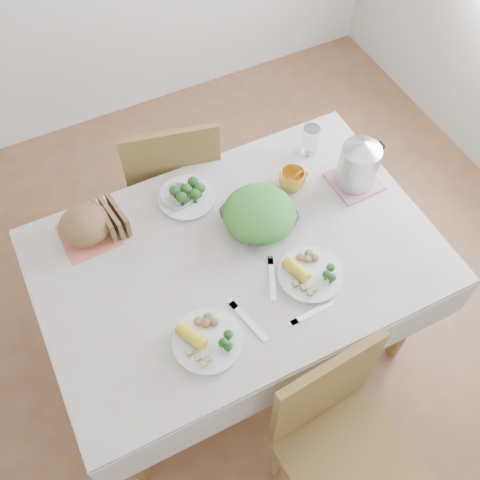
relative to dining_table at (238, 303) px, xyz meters
name	(u,v)px	position (x,y,z in m)	size (l,w,h in m)	color
floor	(238,339)	(0.00, 0.00, -0.38)	(3.60, 3.60, 0.00)	brown
dining_table	(238,303)	(0.00, 0.00, 0.00)	(1.40, 0.90, 0.75)	brown
tablecloth	(238,255)	(0.00, 0.00, 0.38)	(1.50, 1.00, 0.01)	beige
chair_near	(348,459)	(0.05, -0.78, 0.09)	(0.43, 0.43, 0.95)	brown
chair_far	(172,178)	(0.00, 0.72, 0.09)	(0.43, 0.43, 0.96)	brown
salad_bowl	(259,218)	(0.14, 0.09, 0.42)	(0.27, 0.27, 0.07)	white
dinner_plate_left	(208,341)	(-0.25, -0.28, 0.40)	(0.25, 0.25, 0.02)	white
dinner_plate_right	(310,275)	(0.20, -0.21, 0.40)	(0.24, 0.24, 0.02)	white
broccoli_plate	(187,198)	(-0.07, 0.33, 0.40)	(0.23, 0.23, 0.02)	beige
napkin	(89,234)	(-0.48, 0.34, 0.39)	(0.21, 0.21, 0.00)	#EF7556
bread_loaf	(86,226)	(-0.48, 0.34, 0.45)	(0.21, 0.19, 0.12)	brown
fruit_bowl	(177,198)	(-0.10, 0.34, 0.41)	(0.13, 0.13, 0.04)	white
yellow_mug	(292,179)	(0.35, 0.20, 0.43)	(0.11, 0.11, 0.09)	#FFAC28
glass_tumbler	(310,140)	(0.51, 0.34, 0.45)	(0.07, 0.07, 0.14)	white
pink_tray	(354,181)	(0.59, 0.10, 0.40)	(0.19, 0.19, 0.02)	#CD7D99
electric_kettle	(359,163)	(0.59, 0.10, 0.51)	(0.16, 0.16, 0.22)	#B2B5BA
fork_left	(248,321)	(-0.09, -0.27, 0.39)	(0.02, 0.19, 0.00)	silver
fork_right	(272,279)	(0.06, -0.15, 0.39)	(0.02, 0.18, 0.00)	silver
knife	(312,313)	(0.13, -0.34, 0.39)	(0.02, 0.18, 0.00)	silver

